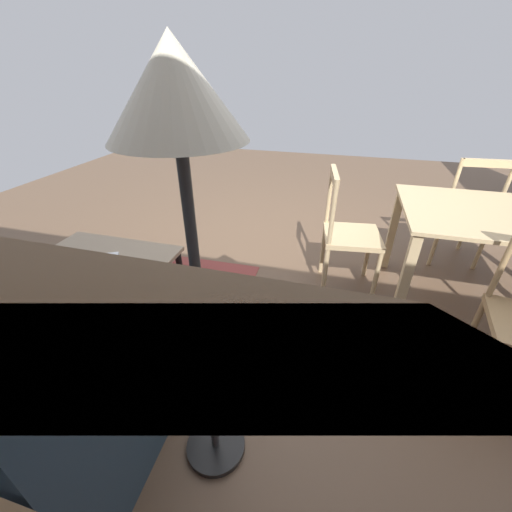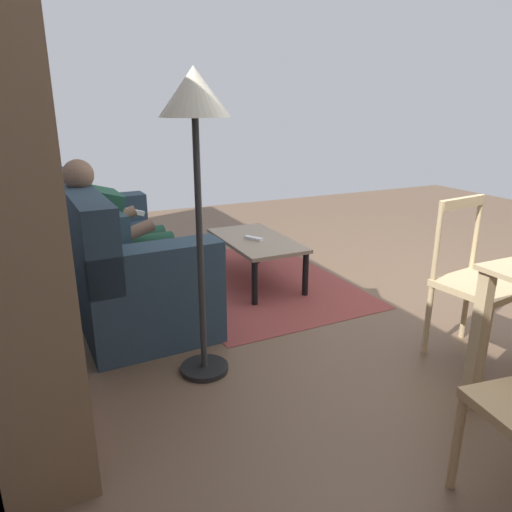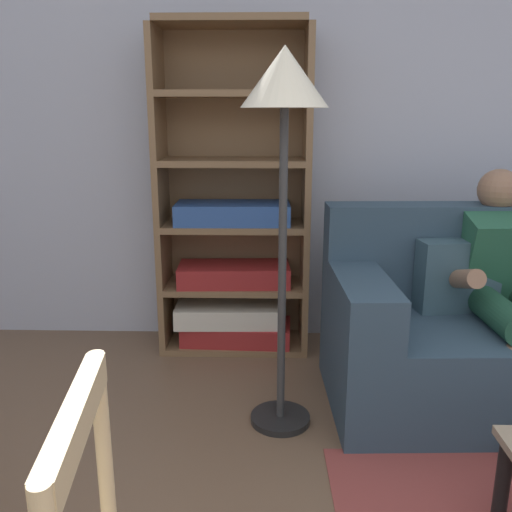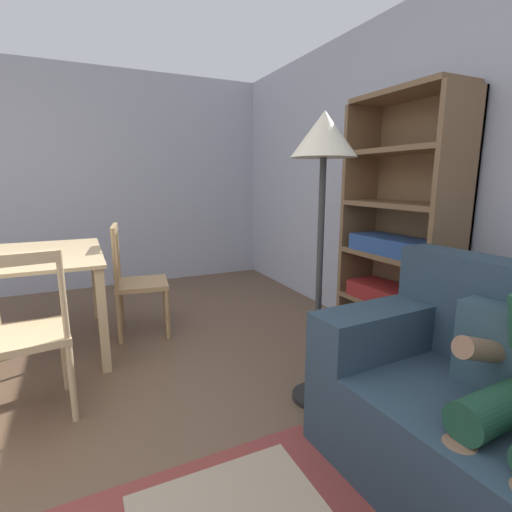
{
  "view_description": "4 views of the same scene",
  "coord_description": "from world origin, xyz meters",
  "px_view_note": "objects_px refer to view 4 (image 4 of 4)",
  "views": [
    {
      "loc": [
        -0.5,
        2.72,
        1.59
      ],
      "look_at": [
        -0.2,
        1.6,
        0.9
      ],
      "focal_mm": 22.28,
      "sensor_mm": 36.0,
      "label": 1
    },
    {
      "loc": [
        -2.42,
        2.72,
        1.49
      ],
      "look_at": [
        1.11,
        1.05,
        0.23
      ],
      "focal_mm": 33.22,
      "sensor_mm": 36.0,
      "label": 2
    },
    {
      "loc": [
        -0.14,
        -0.32,
        1.41
      ],
      "look_at": [
        -0.2,
        1.6,
        0.9
      ],
      "focal_mm": 37.95,
      "sensor_mm": 36.0,
      "label": 3
    },
    {
      "loc": [
        1.64,
        0.74,
        1.32
      ],
      "look_at": [
        -0.2,
        1.6,
        0.9
      ],
      "focal_mm": 26.41,
      "sensor_mm": 36.0,
      "label": 4
    }
  ],
  "objects_px": {
    "bookshelf": "(397,260)",
    "dining_chair_near_wall": "(138,283)",
    "dining_table": "(37,269)",
    "floor_lamp": "(323,162)",
    "dining_chair_facing_couch": "(25,338)"
  },
  "relations": [
    {
      "from": "bookshelf",
      "to": "dining_chair_near_wall",
      "type": "relative_size",
      "value": 2.01
    },
    {
      "from": "dining_table",
      "to": "floor_lamp",
      "type": "bearing_deg",
      "value": 46.01
    },
    {
      "from": "bookshelf",
      "to": "dining_table",
      "type": "xyz_separation_m",
      "value": [
        -1.21,
        -2.41,
        -0.08
      ]
    },
    {
      "from": "bookshelf",
      "to": "dining_chair_near_wall",
      "type": "height_order",
      "value": "bookshelf"
    },
    {
      "from": "dining_table",
      "to": "floor_lamp",
      "type": "relative_size",
      "value": 0.76
    },
    {
      "from": "dining_chair_facing_couch",
      "to": "dining_table",
      "type": "bearing_deg",
      "value": -179.77
    },
    {
      "from": "dining_chair_near_wall",
      "to": "floor_lamp",
      "type": "relative_size",
      "value": 0.57
    },
    {
      "from": "bookshelf",
      "to": "dining_chair_facing_couch",
      "type": "height_order",
      "value": "bookshelf"
    },
    {
      "from": "bookshelf",
      "to": "dining_chair_near_wall",
      "type": "distance_m",
      "value": 2.1
    },
    {
      "from": "dining_chair_near_wall",
      "to": "dining_chair_facing_couch",
      "type": "relative_size",
      "value": 0.98
    },
    {
      "from": "dining_chair_facing_couch",
      "to": "floor_lamp",
      "type": "relative_size",
      "value": 0.58
    },
    {
      "from": "dining_table",
      "to": "dining_chair_near_wall",
      "type": "relative_size",
      "value": 1.33
    },
    {
      "from": "bookshelf",
      "to": "dining_table",
      "type": "distance_m",
      "value": 2.7
    },
    {
      "from": "dining_table",
      "to": "dining_chair_near_wall",
      "type": "distance_m",
      "value": 0.76
    },
    {
      "from": "bookshelf",
      "to": "floor_lamp",
      "type": "distance_m",
      "value": 1.14
    }
  ]
}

